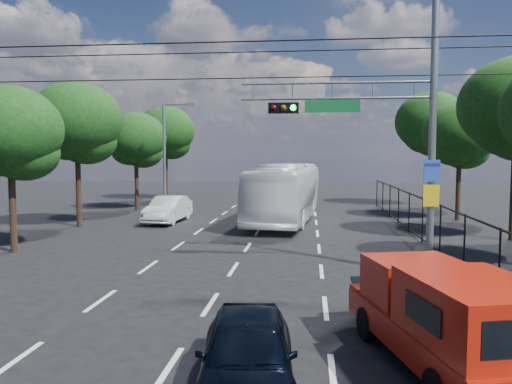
# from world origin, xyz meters

# --- Properties ---
(ground) EXTENTS (120.00, 120.00, 0.00)m
(ground) POSITION_xyz_m (0.00, 0.00, 0.00)
(ground) COLOR black
(ground) RESTS_ON ground
(lane_markings) EXTENTS (6.12, 38.00, 0.01)m
(lane_markings) POSITION_xyz_m (-0.00, 14.00, 0.01)
(lane_markings) COLOR beige
(lane_markings) RESTS_ON ground
(signal_mast) EXTENTS (6.43, 0.39, 9.50)m
(signal_mast) POSITION_xyz_m (5.28, 7.99, 5.24)
(signal_mast) COLOR slate
(signal_mast) RESTS_ON ground
(streetlight_left) EXTENTS (2.09, 0.22, 7.08)m
(streetlight_left) POSITION_xyz_m (-6.33, 22.00, 3.94)
(streetlight_left) COLOR slate
(streetlight_left) RESTS_ON ground
(utility_wires) EXTENTS (22.00, 5.04, 0.74)m
(utility_wires) POSITION_xyz_m (0.00, 8.83, 7.23)
(utility_wires) COLOR black
(utility_wires) RESTS_ON ground
(fence_right) EXTENTS (0.06, 34.03, 2.00)m
(fence_right) POSITION_xyz_m (7.60, 12.17, 1.03)
(fence_right) COLOR black
(fence_right) RESTS_ON ground
(tree_right_d) EXTENTS (4.32, 4.32, 7.02)m
(tree_right_d) POSITION_xyz_m (11.42, 22.02, 4.85)
(tree_right_d) COLOR black
(tree_right_d) RESTS_ON ground
(tree_right_e) EXTENTS (5.28, 5.28, 8.58)m
(tree_right_e) POSITION_xyz_m (11.62, 30.02, 5.94)
(tree_right_e) COLOR black
(tree_right_e) RESTS_ON ground
(tree_left_b) EXTENTS (4.08, 4.08, 6.63)m
(tree_left_b) POSITION_xyz_m (-9.18, 10.02, 4.58)
(tree_left_b) COLOR black
(tree_left_b) RESTS_ON ground
(tree_left_c) EXTENTS (4.80, 4.80, 7.80)m
(tree_left_c) POSITION_xyz_m (-9.78, 17.02, 5.40)
(tree_left_c) COLOR black
(tree_left_c) RESTS_ON ground
(tree_left_d) EXTENTS (4.20, 4.20, 6.83)m
(tree_left_d) POSITION_xyz_m (-9.38, 25.02, 4.72)
(tree_left_d) COLOR black
(tree_left_d) RESTS_ON ground
(tree_left_e) EXTENTS (4.92, 4.92, 7.99)m
(tree_left_e) POSITION_xyz_m (-9.58, 33.02, 5.53)
(tree_left_e) COLOR black
(tree_left_e) RESTS_ON ground
(red_pickup) EXTENTS (3.02, 5.41, 1.91)m
(red_pickup) POSITION_xyz_m (5.02, 0.55, 1.02)
(red_pickup) COLOR black
(red_pickup) RESTS_ON ground
(navy_hatchback) EXTENTS (1.97, 4.08, 1.34)m
(navy_hatchback) POSITION_xyz_m (1.56, -0.77, 0.67)
(navy_hatchback) COLOR black
(navy_hatchback) RESTS_ON ground
(white_bus) EXTENTS (4.03, 12.33, 3.37)m
(white_bus) POSITION_xyz_m (1.23, 20.42, 1.69)
(white_bus) COLOR silver
(white_bus) RESTS_ON ground
(white_van) EXTENTS (1.84, 4.61, 1.49)m
(white_van) POSITION_xyz_m (-5.50, 19.21, 0.75)
(white_van) COLOR silver
(white_van) RESTS_ON ground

